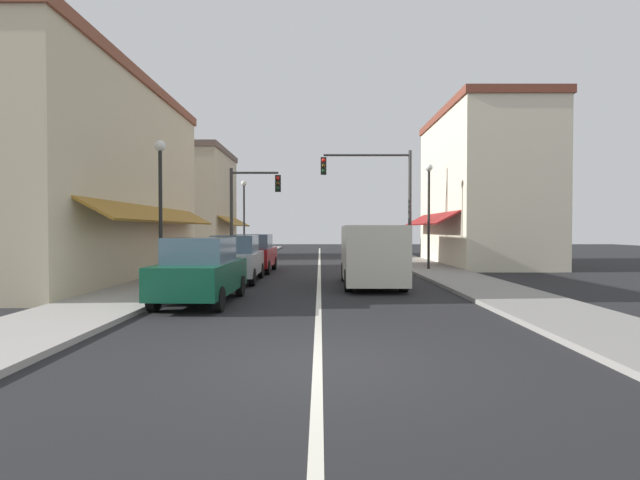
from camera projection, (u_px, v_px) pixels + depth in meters
The scene contains 16 objects.
ground_plane at pixel (321, 267), 24.99m from camera, with size 80.00×80.00×0.00m, color black.
sidewalk_left at pixel (217, 266), 25.01m from camera, with size 2.60×56.00×0.12m, color #A39E99.
sidewalk_right at pixel (426, 266), 24.97m from camera, with size 2.60×56.00×0.12m, color gray.
lane_center_stripe at pixel (321, 267), 24.99m from camera, with size 0.14×52.00×0.01m, color silver.
storefront_left_block at pixel (97, 179), 18.94m from camera, with size 5.55×14.20×8.02m.
storefront_right_block at pixel (484, 188), 26.86m from camera, with size 6.17×10.20×8.65m.
storefront_far_left at pixel (193, 203), 34.94m from camera, with size 6.53×8.20×7.81m.
parked_car_nearest_left at pixel (203, 271), 12.77m from camera, with size 1.86×4.14×1.77m.
parked_car_second_left at pixel (238, 259), 18.02m from camera, with size 1.84×4.13×1.77m.
parked_car_third_left at pixel (256, 253), 22.22m from camera, with size 1.82×4.12×1.77m.
van_in_lane at pixel (373, 253), 16.71m from camera, with size 2.06×5.21×2.12m.
traffic_signal_mast_arm at pixel (382, 188), 25.09m from camera, with size 4.82×0.50×6.17m.
traffic_signal_left_corner at pixel (250, 202), 25.88m from camera, with size 2.80×0.50×5.33m.
street_lamp_left_near at pixel (162, 190), 15.58m from camera, with size 0.36×0.36×4.91m.
street_lamp_right_mid at pixel (431, 200), 22.45m from camera, with size 0.36×0.36×5.09m.
street_lamp_left_far at pixel (246, 207), 30.50m from camera, with size 0.36×0.36×5.13m.
Camera 1 is at (0.04, -6.95, 1.98)m, focal length 26.72 mm.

